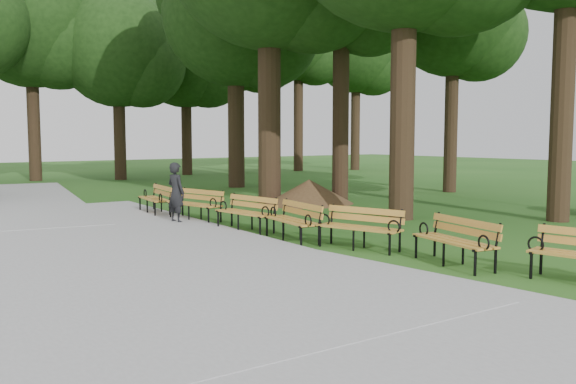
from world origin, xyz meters
TOP-DOWN VIEW (x-y plane):
  - ground at (0.00, 0.00)m, footprint 100.00×100.00m
  - path at (-4.00, 3.00)m, footprint 12.00×38.00m
  - person at (-0.68, 5.01)m, footprint 0.51×0.67m
  - dirt_mound at (5.08, 6.55)m, footprint 2.77×2.77m
  - bench_1 at (1.01, -2.92)m, footprint 1.01×1.99m
  - bench_2 at (0.69, -0.75)m, footprint 1.18×2.00m
  - bench_3 at (0.21, 0.94)m, footprint 0.89×1.97m
  - bench_4 at (0.11, 2.76)m, footprint 0.88×1.97m
  - bench_5 at (-0.05, 5.16)m, footprint 1.04×1.99m
  - bench_6 at (-0.35, 7.25)m, footprint 0.87×1.97m
  - lawn_tree_4 at (6.73, 14.14)m, footprint 6.66×6.66m
  - lawn_tree_5 at (12.77, 6.70)m, footprint 5.29×5.29m
  - tree_backdrop at (6.92, 23.14)m, footprint 35.86×9.48m

SIDE VIEW (x-z plane):
  - ground at x=0.00m, z-range 0.00..0.00m
  - path at x=-4.00m, z-range 0.00..0.06m
  - dirt_mound at x=5.08m, z-range 0.00..0.86m
  - bench_1 at x=1.01m, z-range 0.00..0.88m
  - bench_2 at x=0.69m, z-range 0.00..0.88m
  - bench_3 at x=0.21m, z-range 0.00..0.88m
  - bench_4 at x=0.11m, z-range 0.00..0.88m
  - bench_5 at x=-0.05m, z-range 0.00..0.88m
  - bench_6 at x=-0.35m, z-range 0.00..0.88m
  - person at x=-0.68m, z-range 0.00..1.64m
  - lawn_tree_5 at x=12.77m, z-range 2.35..12.47m
  - lawn_tree_4 at x=6.73m, z-range 2.24..13.51m
  - tree_backdrop at x=6.92m, z-range 0.00..16.47m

